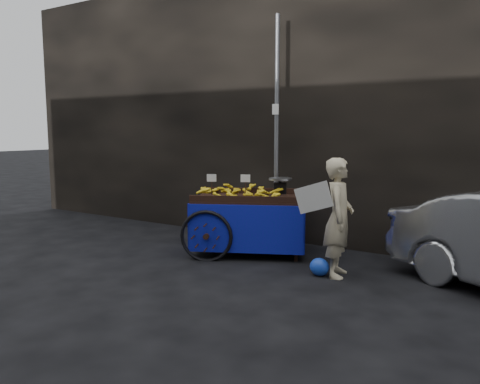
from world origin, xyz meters
The scene contains 6 objects.
ground centered at (0.00, 0.00, 0.00)m, with size 80.00×80.00×0.00m, color black.
building_wall centered at (0.39, 2.60, 2.50)m, with size 13.50×2.00×5.00m.
street_pole centered at (0.30, 1.30, 2.01)m, with size 0.12×0.10×4.00m.
banana_cart centered at (0.15, 0.52, 0.83)m, with size 2.72×2.04×1.35m.
vendor centered at (1.91, 0.11, 0.83)m, with size 0.85×0.68×1.67m.
plastic_bag centered at (1.70, -0.03, 0.13)m, with size 0.28×0.23×0.25m, color blue.
Camera 1 is at (4.14, -6.04, 2.04)m, focal length 35.00 mm.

